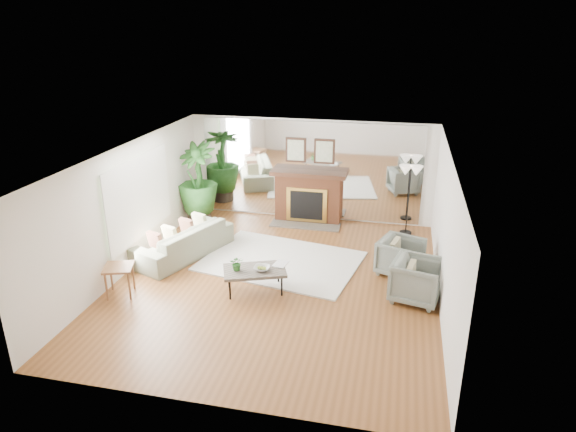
% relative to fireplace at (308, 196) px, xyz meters
% --- Properties ---
extents(ground, '(7.00, 7.00, 0.00)m').
position_rel_fireplace_xyz_m(ground, '(0.00, -3.26, -0.66)').
color(ground, brown).
rests_on(ground, ground).
extents(wall_left, '(0.02, 7.00, 2.50)m').
position_rel_fireplace_xyz_m(wall_left, '(-2.99, -3.26, 0.59)').
color(wall_left, silver).
rests_on(wall_left, ground).
extents(wall_right, '(0.02, 7.00, 2.50)m').
position_rel_fireplace_xyz_m(wall_right, '(2.99, -3.26, 0.59)').
color(wall_right, silver).
rests_on(wall_right, ground).
extents(wall_back, '(6.00, 0.02, 2.50)m').
position_rel_fireplace_xyz_m(wall_back, '(0.00, 0.23, 0.59)').
color(wall_back, silver).
rests_on(wall_back, ground).
extents(mirror_panel, '(5.40, 0.04, 2.40)m').
position_rel_fireplace_xyz_m(mirror_panel, '(0.00, 0.21, 0.59)').
color(mirror_panel, silver).
rests_on(mirror_panel, wall_back).
extents(window_panel, '(0.04, 2.40, 1.50)m').
position_rel_fireplace_xyz_m(window_panel, '(-2.96, -2.86, 0.69)').
color(window_panel, '#B2E09E').
rests_on(window_panel, wall_left).
extents(fireplace, '(1.85, 0.83, 2.05)m').
position_rel_fireplace_xyz_m(fireplace, '(0.00, 0.00, 0.00)').
color(fireplace, brown).
rests_on(fireplace, ground).
extents(area_rug, '(3.45, 2.75, 0.03)m').
position_rel_fireplace_xyz_m(area_rug, '(-0.11, -2.42, -0.64)').
color(area_rug, white).
rests_on(area_rug, ground).
extents(coffee_table, '(1.28, 1.01, 0.45)m').
position_rel_fireplace_xyz_m(coffee_table, '(-0.30, -3.73, -0.25)').
color(coffee_table, '#5F564B').
rests_on(coffee_table, ground).
extents(sofa, '(1.65, 2.44, 0.66)m').
position_rel_fireplace_xyz_m(sofa, '(-2.20, -2.57, -0.33)').
color(sofa, gray).
rests_on(sofa, ground).
extents(armchair_back, '(1.02, 1.00, 0.73)m').
position_rel_fireplace_xyz_m(armchair_back, '(2.30, -2.42, -0.29)').
color(armchair_back, gray).
rests_on(armchair_back, ground).
extents(armchair_front, '(1.02, 1.00, 0.78)m').
position_rel_fireplace_xyz_m(armchair_front, '(2.60, -3.40, -0.27)').
color(armchair_front, gray).
rests_on(armchair_front, ground).
extents(side_table, '(0.63, 0.63, 0.57)m').
position_rel_fireplace_xyz_m(side_table, '(-2.65, -4.38, -0.18)').
color(side_table, brown).
rests_on(side_table, ground).
extents(potted_ficus, '(1.21, 1.21, 2.01)m').
position_rel_fireplace_xyz_m(potted_ficus, '(-2.60, -0.68, 0.41)').
color(potted_ficus, '#29251E').
rests_on(potted_ficus, ground).
extents(floor_lamp, '(0.53, 0.30, 1.64)m').
position_rel_fireplace_xyz_m(floor_lamp, '(2.40, -0.30, 0.74)').
color(floor_lamp, black).
rests_on(floor_lamp, ground).
extents(tabletop_plant, '(0.29, 0.26, 0.28)m').
position_rel_fireplace_xyz_m(tabletop_plant, '(-0.60, -3.83, -0.07)').
color(tabletop_plant, '#2E6B27').
rests_on(tabletop_plant, coffee_table).
extents(fruit_bowl, '(0.30, 0.30, 0.07)m').
position_rel_fireplace_xyz_m(fruit_bowl, '(-0.16, -3.73, -0.17)').
color(fruit_bowl, brown).
rests_on(fruit_bowl, coffee_table).
extents(book, '(0.28, 0.35, 0.02)m').
position_rel_fireplace_xyz_m(book, '(0.01, -3.42, -0.20)').
color(book, brown).
rests_on(book, coffee_table).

